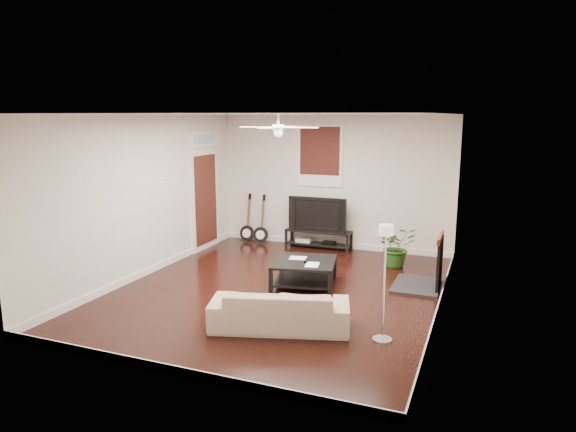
{
  "coord_description": "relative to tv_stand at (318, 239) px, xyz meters",
  "views": [
    {
      "loc": [
        3.06,
        -7.32,
        2.78
      ],
      "look_at": [
        0.0,
        0.4,
        1.15
      ],
      "focal_mm": 32.07,
      "sensor_mm": 36.0,
      "label": 1
    }
  ],
  "objects": [
    {
      "name": "door_left",
      "position": [
        -2.21,
        -0.88,
        1.05
      ],
      "size": [
        0.08,
        1.0,
        2.5
      ],
      "primitive_type": "cube",
      "color": "white",
      "rests_on": "wall_left"
    },
    {
      "name": "ceiling_fan",
      "position": [
        0.25,
        -2.78,
        2.4
      ],
      "size": [
        1.24,
        1.24,
        0.32
      ],
      "primitive_type": null,
      "color": "white",
      "rests_on": "ceiling"
    },
    {
      "name": "floor_lamp",
      "position": [
        2.18,
        -4.06,
        0.55
      ],
      "size": [
        0.31,
        0.31,
        1.49
      ],
      "primitive_type": null,
      "rotation": [
        0.0,
        0.0,
        0.29
      ],
      "color": "white",
      "rests_on": "floor"
    },
    {
      "name": "brick_accent",
      "position": [
        2.73,
        -1.78,
        1.2
      ],
      "size": [
        0.02,
        2.2,
        2.8
      ],
      "primitive_type": "cube",
      "color": "brown",
      "rests_on": "floor"
    },
    {
      "name": "potted_plant",
      "position": [
        1.77,
        -0.75,
        0.19
      ],
      "size": [
        0.9,
        0.88,
        0.76
      ],
      "primitive_type": "imported",
      "rotation": [
        0.0,
        0.0,
        0.59
      ],
      "color": "#235518",
      "rests_on": "floor"
    },
    {
      "name": "tv_stand",
      "position": [
        0.0,
        0.0,
        0.0
      ],
      "size": [
        1.4,
        0.37,
        0.39
      ],
      "primitive_type": "cube",
      "color": "black",
      "rests_on": "floor"
    },
    {
      "name": "sofa",
      "position": [
        0.83,
        -4.16,
        0.07
      ],
      "size": [
        1.96,
        1.21,
        0.53
      ],
      "primitive_type": "imported",
      "rotation": [
        0.0,
        0.0,
        3.43
      ],
      "color": "tan",
      "rests_on": "floor"
    },
    {
      "name": "room",
      "position": [
        0.25,
        -2.78,
        1.2
      ],
      "size": [
        5.01,
        6.01,
        2.81
      ],
      "color": "black",
      "rests_on": "ground"
    },
    {
      "name": "coffee_table",
      "position": [
        0.54,
        -2.39,
        0.02
      ],
      "size": [
        1.19,
        1.19,
        0.42
      ],
      "primitive_type": "cube",
      "rotation": [
        0.0,
        0.0,
        0.21
      ],
      "color": "black",
      "rests_on": "floor"
    },
    {
      "name": "fireplace",
      "position": [
        2.45,
        -1.78,
        0.26
      ],
      "size": [
        0.8,
        1.1,
        0.92
      ],
      "primitive_type": "cube",
      "color": "black",
      "rests_on": "floor"
    },
    {
      "name": "guitar_right",
      "position": [
        -1.32,
        -0.06,
        0.35
      ],
      "size": [
        0.36,
        0.28,
        1.08
      ],
      "primitive_type": null,
      "rotation": [
        0.0,
        0.0,
        0.14
      ],
      "color": "black",
      "rests_on": "floor"
    },
    {
      "name": "guitar_left",
      "position": [
        -1.67,
        -0.03,
        0.35
      ],
      "size": [
        0.34,
        0.25,
        1.08
      ],
      "primitive_type": null,
      "rotation": [
        0.0,
        0.0,
        0.04
      ],
      "color": "black",
      "rests_on": "floor"
    },
    {
      "name": "tv",
      "position": [
        -0.0,
        0.02,
        0.56
      ],
      "size": [
        1.25,
        0.16,
        0.72
      ],
      "primitive_type": "imported",
      "color": "black",
      "rests_on": "tv_stand"
    },
    {
      "name": "window_back",
      "position": [
        -0.05,
        0.19,
        1.75
      ],
      "size": [
        1.0,
        0.06,
        1.3
      ],
      "primitive_type": "cube",
      "color": "#330F0E",
      "rests_on": "wall_back"
    }
  ]
}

